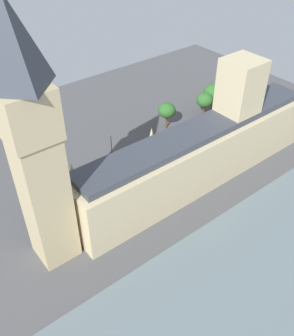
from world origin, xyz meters
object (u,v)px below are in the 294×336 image
object	(u,v)px
double_decker_bus_midblock	(178,136)
plane_tree_corner	(215,94)
pedestrian_kerbside	(232,134)
plane_tree_slot_11	(167,110)
plane_tree_slot_10	(205,100)
street_lamp_slot_12	(111,141)
pedestrian_opposite_hall	(238,130)
street_lamp_slot_13	(218,99)
car_blue_trailing	(123,164)
car_dark_green_leading	(153,155)
plane_tree_by_river_gate	(213,92)
car_yellow_cab_near_tower	(97,188)
parliament_building	(204,149)
double_decker_bus_far_end	(217,124)
pedestrian_under_trees	(216,141)
clock_tower	(34,145)

from	to	relation	value
double_decker_bus_midblock	plane_tree_corner	size ratio (longest dim) A/B	1.19
pedestrian_kerbside	plane_tree_slot_11	bearing A→B (deg)	108.56
plane_tree_slot_10	plane_tree_corner	bearing A→B (deg)	-84.01
plane_tree_corner	street_lamp_slot_12	size ratio (longest dim) A/B	1.35
plane_tree_slot_11	street_lamp_slot_12	xyz separation A→B (m)	(-1.10, 21.91, -1.77)
plane_tree_corner	plane_tree_slot_11	xyz separation A→B (m)	(1.60, 19.99, -0.10)
pedestrian_opposite_hall	street_lamp_slot_13	world-z (taller)	street_lamp_slot_13
plane_tree_slot_11	street_lamp_slot_12	distance (m)	22.01
car_blue_trailing	pedestrian_opposite_hall	size ratio (longest dim) A/B	3.06
plane_tree_slot_10	pedestrian_kerbside	bearing A→B (deg)	172.68
plane_tree_corner	car_dark_green_leading	bearing A→B (deg)	104.30
plane_tree_by_river_gate	car_dark_green_leading	bearing A→B (deg)	105.35
car_blue_trailing	car_yellow_cab_near_tower	xyz separation A→B (m)	(-3.89, 10.88, 0.00)
parliament_building	street_lamp_slot_12	xyz separation A→B (m)	(23.53, 13.10, -4.43)
street_lamp_slot_12	car_blue_trailing	bearing A→B (deg)	170.90
double_decker_bus_far_end	plane_tree_by_river_gate	world-z (taller)	plane_tree_by_river_gate
car_dark_green_leading	plane_tree_by_river_gate	size ratio (longest dim) A/B	0.48
parliament_building	street_lamp_slot_13	bearing A→B (deg)	-52.99
car_yellow_cab_near_tower	plane_tree_corner	xyz separation A→B (m)	(10.50, -53.92, 5.57)
plane_tree_slot_11	street_lamp_slot_13	bearing A→B (deg)	-94.51
car_dark_green_leading	plane_tree_slot_10	bearing A→B (deg)	108.32
double_decker_bus_far_end	pedestrian_opposite_hall	size ratio (longest dim) A/B	6.91
pedestrian_kerbside	plane_tree_by_river_gate	world-z (taller)	plane_tree_by_river_gate
pedestrian_kerbside	street_lamp_slot_12	distance (m)	38.08
car_dark_green_leading	pedestrian_under_trees	bearing A→B (deg)	75.81
double_decker_bus_far_end	double_decker_bus_midblock	bearing A→B (deg)	-99.05
car_yellow_cab_near_tower	plane_tree_slot_11	distance (m)	36.44
plane_tree_slot_11	street_lamp_slot_12	bearing A→B (deg)	92.86
car_blue_trailing	plane_tree_slot_11	size ratio (longest dim) A/B	0.53
plane_tree_slot_11	street_lamp_slot_12	world-z (taller)	plane_tree_slot_11
street_lamp_slot_12	double_decker_bus_midblock	bearing A→B (deg)	-113.19
double_decker_bus_midblock	car_yellow_cab_near_tower	size ratio (longest dim) A/B	2.27
clock_tower	pedestrian_kerbside	xyz separation A→B (m)	(7.17, -64.29, -27.28)
double_decker_bus_midblock	pedestrian_opposite_hall	bearing A→B (deg)	-106.88
clock_tower	plane_tree_slot_11	bearing A→B (deg)	-65.41
double_decker_bus_midblock	car_dark_green_leading	size ratio (longest dim) A/B	2.26
pedestrian_under_trees	double_decker_bus_midblock	bearing A→B (deg)	-155.23
parliament_building	plane_tree_by_river_gate	distance (m)	36.72
pedestrian_under_trees	car_dark_green_leading	bearing A→B (deg)	-134.64
street_lamp_slot_13	plane_tree_corner	bearing A→B (deg)	86.21
plane_tree_by_river_gate	plane_tree_corner	xyz separation A→B (m)	(-0.48, -0.66, -0.60)
pedestrian_under_trees	plane_tree_slot_11	size ratio (longest dim) A/B	0.20
plane_tree_slot_10	street_lamp_slot_12	xyz separation A→B (m)	(1.07, 36.47, -1.51)
plane_tree_slot_11	double_decker_bus_far_end	bearing A→B (deg)	-134.76
parliament_building	pedestrian_kerbside	size ratio (longest dim) A/B	43.62
clock_tower	plane_tree_corner	size ratio (longest dim) A/B	6.07
car_blue_trailing	car_yellow_cab_near_tower	distance (m)	11.56
car_yellow_cab_near_tower	plane_tree_by_river_gate	size ratio (longest dim) A/B	0.48
clock_tower	pedestrian_opposite_hall	bearing A→B (deg)	-83.66
car_blue_trailing	pedestrian_opposite_hall	world-z (taller)	car_blue_trailing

